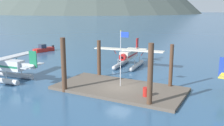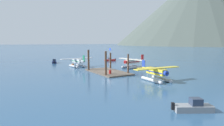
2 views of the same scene
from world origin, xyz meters
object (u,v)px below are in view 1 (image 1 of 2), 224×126
boat_red_open_west (43,49)px  flagpole (122,52)px  seaplane_cream_bow_left (129,56)px  fuel_drum (146,92)px  seaplane_silver_port_aft (6,67)px

boat_red_open_west → flagpole: bearing=-29.9°
seaplane_cream_bow_left → boat_red_open_west: seaplane_cream_bow_left is taller
flagpole → boat_red_open_west: flagpole is taller
boat_red_open_west → fuel_drum: bearing=-29.6°
flagpole → seaplane_silver_port_aft: 14.45m
fuel_drum → boat_red_open_west: boat_red_open_west is taller
boat_red_open_west → seaplane_cream_bow_left: bearing=-11.4°
seaplane_cream_bow_left → flagpole: bearing=-70.0°
flagpole → seaplane_cream_bow_left: size_ratio=0.57×
flagpole → fuel_drum: 5.12m
flagpole → fuel_drum: flagpole is taller
seaplane_silver_port_aft → seaplane_cream_bow_left: same height
fuel_drum → flagpole: bearing=152.7°
fuel_drum → seaplane_silver_port_aft: seaplane_silver_port_aft is taller
fuel_drum → boat_red_open_west: 32.09m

